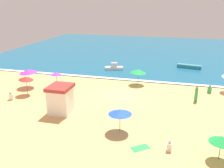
{
  "coord_description": "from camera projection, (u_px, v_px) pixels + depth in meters",
  "views": [
    {
      "loc": [
        5.68,
        -26.14,
        10.65
      ],
      "look_at": [
        -1.64,
        1.84,
        0.8
      ],
      "focal_mm": 39.49,
      "sensor_mm": 36.0,
      "label": 1
    }
  ],
  "objects": [
    {
      "name": "beach_towel_1",
      "position": [
        140.0,
        148.0,
        18.73
      ],
      "size": [
        1.63,
        1.5,
        0.01
      ],
      "color": "green",
      "rests_on": "ground_plane"
    },
    {
      "name": "beach_umbrella_4",
      "position": [
        28.0,
        71.0,
        31.29
      ],
      "size": [
        2.91,
        2.89,
        2.43
      ],
      "color": "silver",
      "rests_on": "ground_plane"
    },
    {
      "name": "beachgoer_1",
      "position": [
        11.0,
        97.0,
        27.74
      ],
      "size": [
        0.61,
        0.61,
        0.88
      ],
      "color": "white",
      "rests_on": "ground_plane"
    },
    {
      "name": "ground_plane",
      "position": [
        122.0,
        97.0,
        28.74
      ],
      "size": [
        60.0,
        60.0,
        0.0
      ],
      "primitive_type": "plane",
      "color": "#E5B26B"
    },
    {
      "name": "beach_umbrella_7",
      "position": [
        222.0,
        139.0,
        16.9
      ],
      "size": [
        2.21,
        2.21,
        1.86
      ],
      "color": "#4C3823",
      "rests_on": "ground_plane"
    },
    {
      "name": "small_boat_0",
      "position": [
        189.0,
        66.0,
        40.39
      ],
      "size": [
        3.9,
        1.56,
        0.56
      ],
      "color": "teal",
      "rests_on": "ocean_water"
    },
    {
      "name": "wave_breaker_foam",
      "position": [
        131.0,
        80.0,
        34.47
      ],
      "size": [
        57.0,
        0.7,
        0.01
      ],
      "primitive_type": "cube",
      "color": "white",
      "rests_on": "ocean_water"
    },
    {
      "name": "beach_umbrella_6",
      "position": [
        120.0,
        112.0,
        20.59
      ],
      "size": [
        2.69,
        2.69,
        1.99
      ],
      "color": "#4C3823",
      "rests_on": "ground_plane"
    },
    {
      "name": "ocean_water",
      "position": [
        149.0,
        51.0,
        54.36
      ],
      "size": [
        60.0,
        44.0,
        0.1
      ],
      "primitive_type": "cube",
      "color": "#196084",
      "rests_on": "ground_plane"
    },
    {
      "name": "beachgoer_2",
      "position": [
        210.0,
        89.0,
        29.76
      ],
      "size": [
        0.51,
        0.51,
        0.98
      ],
      "color": "green",
      "rests_on": "ground_plane"
    },
    {
      "name": "beach_umbrella_1",
      "position": [
        56.0,
        74.0,
        31.7
      ],
      "size": [
        1.96,
        1.98,
        1.96
      ],
      "color": "#4C3823",
      "rests_on": "ground_plane"
    },
    {
      "name": "beach_umbrella_2",
      "position": [
        138.0,
        71.0,
        32.37
      ],
      "size": [
        2.52,
        2.5,
        2.15
      ],
      "color": "#4C3823",
      "rests_on": "ground_plane"
    },
    {
      "name": "beach_umbrella_0",
      "position": [
        26.0,
        78.0,
        28.78
      ],
      "size": [
        1.82,
        1.79,
        2.31
      ],
      "color": "#4C3823",
      "rests_on": "ground_plane"
    },
    {
      "name": "lifeguard_cabana",
      "position": [
        61.0,
        99.0,
        24.34
      ],
      "size": [
        2.18,
        2.55,
        2.79
      ],
      "color": "white",
      "rests_on": "ground_plane"
    },
    {
      "name": "small_boat_1",
      "position": [
        114.0,
        67.0,
        39.47
      ],
      "size": [
        2.99,
        1.67,
        1.12
      ],
      "color": "white",
      "rests_on": "ocean_water"
    },
    {
      "name": "beachgoer_0",
      "position": [
        169.0,
        146.0,
        18.28
      ],
      "size": [
        0.38,
        0.38,
        0.85
      ],
      "color": "white",
      "rests_on": "ground_plane"
    },
    {
      "name": "beachgoer_3",
      "position": [
        196.0,
        95.0,
        27.05
      ],
      "size": [
        0.47,
        0.47,
        1.76
      ],
      "color": "green",
      "rests_on": "ground_plane"
    }
  ]
}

